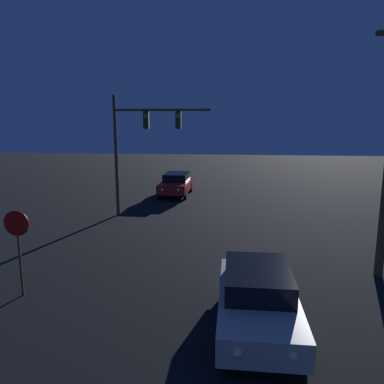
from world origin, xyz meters
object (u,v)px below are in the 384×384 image
Objects in this scene: car_near at (258,298)px; car_far at (176,183)px; traffic_signal_mast at (139,137)px; stop_sign at (18,236)px.

car_far is (-4.50, 16.82, 0.00)m from car_near.
traffic_signal_mast is at bearing -62.55° from car_near.
car_near is at bearing -8.85° from stop_sign.
car_far is at bearing 81.77° from stop_sign.
car_near is 6.94m from stop_sign.
traffic_signal_mast is 10.08m from stop_sign.
car_near is at bearing -62.71° from traffic_signal_mast.
car_far is 1.72× the size of stop_sign.
car_far is 0.69× the size of traffic_signal_mast.
car_near is 1.70× the size of stop_sign.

